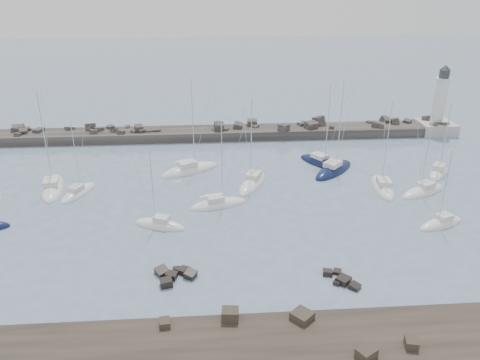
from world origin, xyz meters
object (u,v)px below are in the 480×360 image
lighthouse (437,118)px  sailboat_9 (441,224)px  sailboat_3 (79,193)px  sailboat_11 (423,192)px  sailboat_1 (53,189)px  sailboat_4 (190,170)px  sailboat_10 (382,188)px  sailboat_13 (334,171)px  sailboat_6 (252,184)px  sailboat_8 (321,163)px  sailboat_5 (160,225)px  sailboat_12 (438,173)px  sailboat_7 (218,205)px

lighthouse → sailboat_9: size_ratio=1.27×
sailboat_3 → sailboat_11: size_ratio=0.88×
sailboat_1 → sailboat_4: size_ratio=0.99×
sailboat_10 → sailboat_13: (-5.78, 7.25, 0.01)m
sailboat_6 → sailboat_13: bearing=16.8°
lighthouse → sailboat_9: (-16.69, -37.94, -2.96)m
sailboat_8 → sailboat_9: size_ratio=1.31×
sailboat_3 → sailboat_8: (39.20, 9.19, 0.01)m
sailboat_10 → sailboat_8: bearing=123.8°
sailboat_11 → sailboat_8: bearing=135.9°
sailboat_8 → sailboat_10: size_ratio=1.02×
sailboat_5 → sailboat_10: bearing=15.7°
sailboat_4 → sailboat_11: sailboat_4 is taller
sailboat_3 → sailboat_6: size_ratio=0.80×
sailboat_3 → sailboat_6: (26.46, 1.56, 0.02)m
sailboat_5 → sailboat_6: (13.42, 12.33, 0.01)m
lighthouse → sailboat_10: lighthouse is taller
lighthouse → sailboat_12: bearing=-113.4°
sailboat_5 → sailboat_10: (33.27, 9.33, 0.00)m
sailboat_6 → sailboat_7: bearing=-129.1°
sailboat_4 → sailboat_5: 18.77m
sailboat_4 → sailboat_13: sailboat_4 is taller
sailboat_9 → sailboat_12: size_ratio=0.89×
sailboat_7 → sailboat_10: 25.74m
lighthouse → sailboat_6: lighthouse is taller
sailboat_4 → sailboat_10: size_ratio=1.13×
sailboat_6 → sailboat_12: 31.25m
sailboat_4 → sailboat_5: size_ratio=1.45×
sailboat_7 → sailboat_11: 31.22m
sailboat_4 → sailboat_10: (29.75, -9.11, -0.00)m
lighthouse → sailboat_7: size_ratio=1.11×
sailboat_8 → sailboat_11: (12.81, -12.41, -0.01)m
sailboat_4 → sailboat_11: (35.45, -10.89, -0.01)m
sailboat_8 → sailboat_12: bearing=-16.4°
sailboat_7 → sailboat_10: bearing=8.7°
sailboat_8 → sailboat_12: 19.21m
sailboat_1 → sailboat_8: 44.17m
sailboat_4 → sailboat_12: size_ratio=1.28×
sailboat_7 → sailboat_12: size_ratio=1.02×
sailboat_7 → sailboat_8: bearing=38.4°
sailboat_7 → sailboat_5: bearing=-145.2°
sailboat_12 → sailboat_1: bearing=-178.3°
sailboat_5 → sailboat_8: (26.16, 19.96, -0.00)m
sailboat_3 → sailboat_13: sailboat_13 is taller
lighthouse → sailboat_8: lighthouse is taller
sailboat_6 → sailboat_9: sailboat_6 is taller
sailboat_6 → sailboat_10: 20.07m
sailboat_4 → sailboat_11: size_ratio=1.21×
sailboat_7 → sailboat_13: sailboat_13 is taller
sailboat_6 → sailboat_10: (19.85, -3.00, -0.01)m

